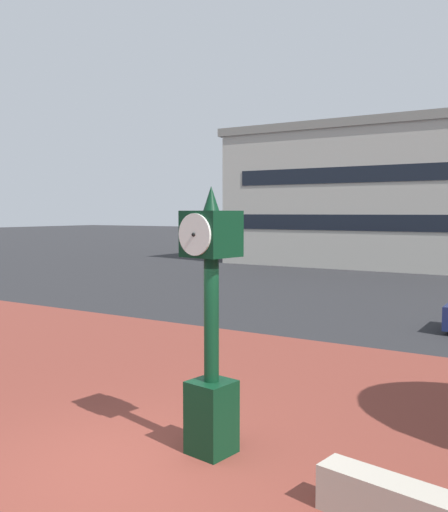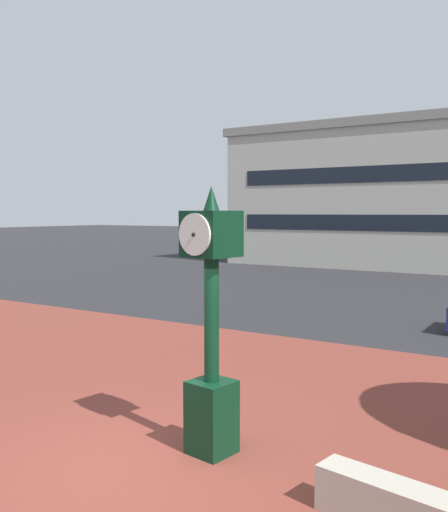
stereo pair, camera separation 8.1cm
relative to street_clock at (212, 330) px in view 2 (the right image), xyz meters
The scene contains 3 objects.
ground_plane 2.07m from the street_clock, 124.62° to the right, with size 200.00×200.00×0.00m, color #262628.
plaza_brick_paving 2.05m from the street_clock, 125.60° to the left, with size 44.00×11.95×0.01m, color brown.
street_clock is the anchor object (origin of this frame).
Camera 2 is at (4.78, -5.13, 3.23)m, focal length 39.59 mm.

